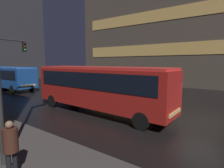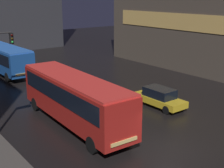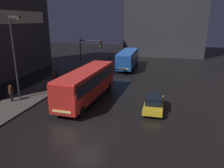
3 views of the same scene
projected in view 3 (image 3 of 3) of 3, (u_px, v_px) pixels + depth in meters
ground_plane at (86, 131)px, 17.15m from camera, size 120.00×120.00×0.00m
sidewalk_left at (49, 86)px, 28.58m from camera, size 4.00×48.00×0.15m
bus_near at (87, 82)px, 23.12m from camera, size 2.97×11.15×3.35m
bus_far at (128, 58)px, 38.51m from camera, size 2.87×9.93×3.08m
car_taxi at (154, 103)px, 20.83m from camera, size 1.80×4.40×1.51m
pedestrian_near at (11, 91)px, 22.58m from camera, size 0.55×0.55×1.80m
pedestrian_mid at (57, 72)px, 31.39m from camera, size 0.48×0.48×1.71m
pedestrian_far at (54, 77)px, 28.61m from camera, size 0.45×0.45×1.64m
traffic_light_main at (88, 52)px, 30.69m from camera, size 3.20×0.35×5.89m
street_lamp_sidewalk at (15, 47)px, 22.14m from camera, size 1.25×0.36×8.64m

